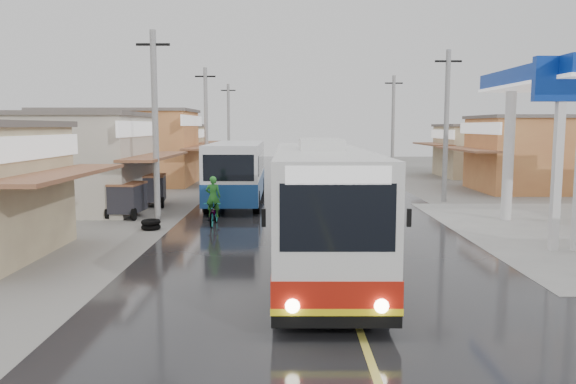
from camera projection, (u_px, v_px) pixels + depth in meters
name	position (u px, v px, depth m)	size (l,w,h in m)	color
ground	(340.00, 275.00, 15.21)	(120.00, 120.00, 0.00)	slate
road	(314.00, 201.00, 30.11)	(12.00, 90.00, 0.02)	black
centre_line	(314.00, 201.00, 30.11)	(0.15, 90.00, 0.01)	#D8CC4C
shopfronts_left	(91.00, 195.00, 33.06)	(11.00, 44.00, 5.20)	tan
utility_poles_left	(187.00, 199.00, 31.09)	(1.60, 50.00, 8.00)	gray
utility_poles_right	(444.00, 202.00, 30.12)	(1.60, 36.00, 8.00)	gray
coach_bus	(320.00, 206.00, 16.02)	(2.79, 11.75, 3.66)	silver
second_bus	(237.00, 171.00, 29.07)	(2.69, 9.53, 3.15)	silver
cyclist	(214.00, 209.00, 22.75)	(0.68, 1.90, 2.04)	black
tricycle_near	(127.00, 198.00, 24.77)	(1.47, 2.12, 1.55)	#26262D
tricycle_far	(152.00, 188.00, 28.41)	(1.63, 2.09, 1.60)	#26262D
tyre_stack	(151.00, 225.00, 21.98)	(0.76, 0.76, 0.39)	black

